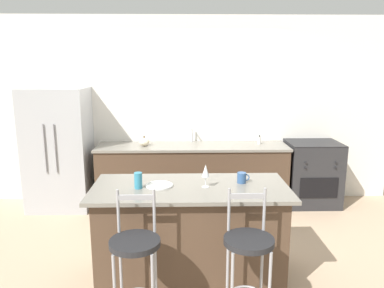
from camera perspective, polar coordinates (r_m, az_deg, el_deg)
ground_plane at (r=5.23m, az=0.13°, el=-10.62°), size 18.00×18.00×0.00m
wall_back at (r=5.56m, az=-0.05°, el=5.17°), size 6.00×0.07×2.70m
back_counter at (r=5.43m, az=0.03°, el=-4.73°), size 2.70×0.67×0.89m
sink_faucet at (r=5.49m, az=-0.02°, el=1.70°), size 0.02×0.13×0.22m
kitchen_island at (r=3.67m, az=-0.25°, el=-13.15°), size 1.83×0.83×0.91m
refrigerator at (r=5.57m, az=-19.63°, el=-0.72°), size 0.85×0.69×1.70m
oven_range at (r=5.73m, az=17.80°, el=-4.27°), size 0.74×0.64×0.93m
bar_stool_near at (r=3.02m, az=-8.62°, el=-16.46°), size 0.39×0.39×1.07m
bar_stool_far at (r=3.05m, az=8.57°, el=-16.19°), size 0.39×0.39×1.07m
dinner_plate at (r=3.52m, az=-5.00°, el=-6.27°), size 0.25×0.25×0.02m
wine_glass at (r=3.44m, az=2.08°, el=-4.16°), size 0.07×0.07×0.22m
coffee_mug at (r=3.62m, az=7.61°, el=-5.11°), size 0.12×0.09×0.10m
tumbler_cup at (r=3.46m, az=-8.19°, el=-5.53°), size 0.07×0.07×0.15m
pumpkin_decoration at (r=5.29m, az=-7.28°, el=0.33°), size 0.15×0.15×0.14m
soap_bottle at (r=5.46m, az=10.22°, el=0.56°), size 0.05×0.05×0.13m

